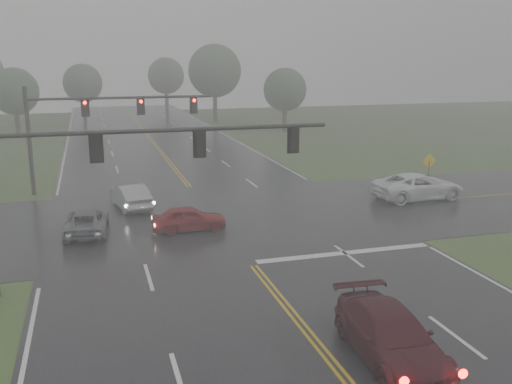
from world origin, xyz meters
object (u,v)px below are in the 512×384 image
object	(u,v)px
car_grey	(88,233)
signal_gantry_near	(103,164)
sedan_silver	(131,208)
signal_gantry_far	(88,118)
pickup_white	(417,199)
sedan_maroon	(389,360)
sedan_red	(189,231)

from	to	relation	value
car_grey	signal_gantry_near	world-z (taller)	signal_gantry_near
sedan_silver	signal_gantry_far	bearing A→B (deg)	-78.92
car_grey	signal_gantry_near	xyz separation A→B (m)	(0.82, -7.33, 4.87)
signal_gantry_far	pickup_white	bearing A→B (deg)	-22.36
pickup_white	signal_gantry_far	world-z (taller)	signal_gantry_far
sedan_maroon	sedan_red	xyz separation A→B (m)	(-3.51, 14.57, 0.00)
sedan_maroon	sedan_red	bearing A→B (deg)	107.50
sedan_silver	signal_gantry_far	world-z (taller)	signal_gantry_far
pickup_white	signal_gantry_near	bearing A→B (deg)	111.71
pickup_white	signal_gantry_far	distance (m)	22.05
pickup_white	signal_gantry_near	size ratio (longest dim) A/B	0.44
sedan_red	signal_gantry_near	bearing A→B (deg)	146.69
sedan_maroon	car_grey	world-z (taller)	sedan_maroon
signal_gantry_near	sedan_maroon	bearing A→B (deg)	-46.88
car_grey	sedan_silver	bearing A→B (deg)	-114.84
sedan_silver	car_grey	bearing A→B (deg)	49.82
signal_gantry_far	sedan_maroon	bearing A→B (deg)	-72.10
signal_gantry_near	signal_gantry_far	size ratio (longest dim) A/B	1.10
signal_gantry_near	signal_gantry_far	distance (m)	17.13
sedan_silver	pickup_white	size ratio (longest dim) A/B	0.75
signal_gantry_near	sedan_red	bearing A→B (deg)	55.72
sedan_red	car_grey	xyz separation A→B (m)	(-5.09, 1.07, 0.00)
sedan_silver	signal_gantry_near	size ratio (longest dim) A/B	0.33
sedan_red	sedan_silver	world-z (taller)	sedan_silver
pickup_white	signal_gantry_near	distance (m)	21.95
sedan_silver	pickup_white	bearing A→B (deg)	160.46
sedan_red	car_grey	size ratio (longest dim) A/B	0.86
signal_gantry_far	car_grey	bearing A→B (deg)	-92.30
sedan_red	car_grey	bearing A→B (deg)	79.16
signal_gantry_far	sedan_red	bearing A→B (deg)	-66.59
car_grey	pickup_white	bearing A→B (deg)	-170.63
sedan_red	signal_gantry_near	world-z (taller)	signal_gantry_near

